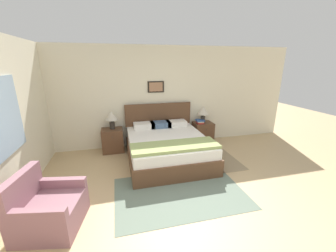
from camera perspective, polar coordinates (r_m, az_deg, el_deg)
ground_plane at (r=3.25m, az=8.96°, el=-24.87°), size 16.00×16.00×0.00m
wall_back at (r=5.51m, az=-3.16°, el=8.01°), size 7.68×0.09×2.60m
wall_left at (r=4.18m, az=-36.79°, el=1.74°), size 0.08×5.52×2.60m
area_rug_main at (r=3.77m, az=3.31°, el=-17.93°), size 2.21×1.45×0.01m
area_rug_bedside at (r=5.01m, az=14.42°, el=-9.09°), size 0.73×1.12×0.01m
bed at (r=4.77m, az=-0.26°, el=-5.74°), size 1.76×2.04×1.15m
armchair at (r=3.41m, az=-30.40°, el=-19.30°), size 0.89×0.91×0.81m
nightstand_near_window at (r=5.39m, az=-15.05°, el=-3.84°), size 0.52×0.45×0.59m
nightstand_by_door at (r=5.85m, az=9.60°, el=-1.85°), size 0.52×0.45×0.59m
table_lamp_near_window at (r=5.23m, az=-15.38°, el=2.51°), size 0.32×0.32×0.45m
table_lamp_by_door at (r=5.69m, az=9.73°, el=4.03°), size 0.32×0.32×0.45m
book_thick_bottom at (r=5.67m, az=8.85°, el=0.95°), size 0.17×0.21×0.04m
book_hardcover_middle at (r=5.66m, az=8.86°, el=1.28°), size 0.19×0.24×0.03m
book_novel_upper at (r=5.65m, az=8.87°, el=1.57°), size 0.23×0.23×0.03m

